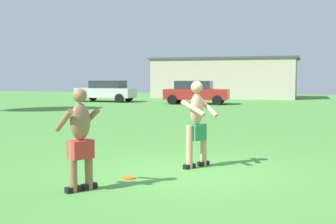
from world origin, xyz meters
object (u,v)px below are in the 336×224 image
object	(u,v)px
player_in_green	(197,122)
car_red_far_end	(196,92)
player_near	(80,137)
frisbee	(128,178)
car_silver_mid_lot	(106,91)

from	to	relation	value
player_in_green	car_red_far_end	world-z (taller)	player_in_green
player_near	player_in_green	xyz separation A→B (m)	(1.33, 2.31, 0.06)
player_near	frisbee	xyz separation A→B (m)	(0.39, 0.99, -0.84)
player_in_green	car_red_far_end	bearing A→B (deg)	104.07
player_near	car_silver_mid_lot	size ratio (longest dim) A/B	0.38
player_near	car_silver_mid_lot	world-z (taller)	player_near
player_near	car_red_far_end	xyz separation A→B (m)	(-3.73, 22.47, -0.03)
car_silver_mid_lot	frisbee	bearing A→B (deg)	-63.24
player_near	car_silver_mid_lot	bearing A→B (deg)	114.97
frisbee	player_in_green	bearing A→B (deg)	54.49
frisbee	car_red_far_end	world-z (taller)	car_red_far_end
player_in_green	frisbee	distance (m)	1.85
player_in_green	frisbee	bearing A→B (deg)	-125.51
player_in_green	car_silver_mid_lot	distance (m)	24.08
player_near	car_red_far_end	world-z (taller)	player_near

